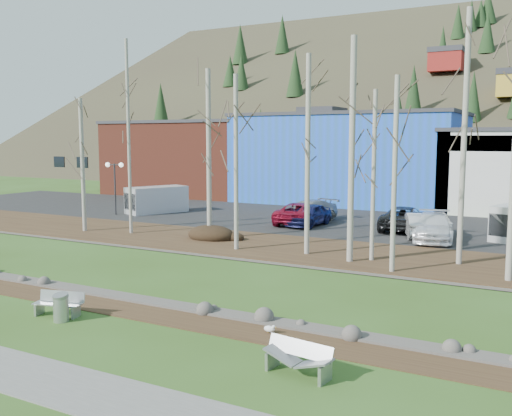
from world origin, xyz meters
The scene contains 33 objects.
ground centered at (0.00, 0.00, 0.00)m, with size 200.00×200.00×0.00m, color #304D18.
footpath centered at (0.00, -3.50, 0.02)m, with size 80.00×2.00×0.04m, color slate.
dirt_strip centered at (0.00, 2.10, 0.01)m, with size 80.00×1.80×0.03m, color #382616.
near_bank_rocks centered at (0.00, 3.10, 0.00)m, with size 80.00×0.80×0.50m, color #47423D, non-canonical shape.
river centered at (0.00, 7.20, 0.00)m, with size 80.00×8.00×0.90m, color #111D31, non-canonical shape.
far_bank_rocks centered at (0.00, 11.30, 0.00)m, with size 80.00×0.80×0.46m, color #47423D, non-canonical shape.
far_bank centered at (0.00, 14.50, 0.07)m, with size 80.00×7.00×0.15m, color #382616.
parking_lot centered at (0.00, 25.00, 0.07)m, with size 80.00×14.00×0.14m, color black.
building_brick centered at (-24.00, 39.00, 3.91)m, with size 16.32×12.24×7.80m.
building_blue centered at (-6.00, 39.00, 4.16)m, with size 20.40×12.24×8.30m.
hillside centered at (0.00, 84.00, 17.50)m, with size 160.00×72.00×35.00m, color #383023, non-canonical shape.
bench_intact centered at (-3.11, 0.42, 0.42)m, with size 1.73×0.89×0.83m.
bench_damaged centered at (6.00, -0.18, 0.42)m, with size 1.93×0.87×0.83m.
litter_bin centered at (-2.59, 0.02, 0.42)m, with size 0.49×0.49×0.85m, color #B2B3B6.
seagull centered at (4.00, 2.14, 0.17)m, with size 0.43×0.20×0.31m.
dirt_mound centered at (-6.21, 14.80, 0.44)m, with size 2.95×2.08×0.58m, color black.
birch_0 centered at (-14.84, 13.45, 4.30)m, with size 0.25×0.25×8.30m.
birch_1 centered at (-11.65, 14.14, 6.01)m, with size 0.19×0.19×11.72m.
birch_2 centered at (-6.30, 14.77, 5.02)m, with size 0.28×0.28×9.74m.
birch_3 centered at (-3.31, 12.75, 4.70)m, with size 0.24×0.24×9.09m.
birch_4 centered at (0.45, 13.36, 5.12)m, with size 0.26×0.26×9.94m.
birch_5 centered at (3.80, 13.45, 4.19)m, with size 0.21×0.21×8.09m.
birch_6 centered at (5.28, 11.58, 4.39)m, with size 0.22×0.22×8.49m.
birch_7 centered at (2.96, 12.68, 5.39)m, with size 0.29×0.29×10.48m.
birch_9 centered at (7.64, 14.55, 5.95)m, with size 0.26×0.26×11.60m.
street_lamp centered at (-18.47, 20.37, 3.29)m, with size 1.51×0.56×4.01m.
car_0 centered at (-3.95, 22.63, 0.88)m, with size 2.44×5.30×1.47m, color maroon.
car_1 centered at (-3.93, 23.84, 0.89)m, with size 2.10×5.16×1.50m, color #9A9EA1.
car_2 centered at (-3.12, 22.10, 0.88)m, with size 1.75×4.35×1.48m, color navy.
car_3 centered at (4.33, 21.22, 0.87)m, with size 1.54×4.41×1.45m, color silver.
car_4 centered at (2.91, 23.41, 0.90)m, with size 2.51×5.45×1.52m, color #252628.
car_5 centered at (5.31, 20.50, 0.91)m, with size 2.16×5.31×1.54m, color white.
van_grey centered at (-16.48, 22.63, 1.17)m, with size 3.63×5.08×2.05m.
Camera 1 is at (11.58, -12.93, 5.95)m, focal length 40.00 mm.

